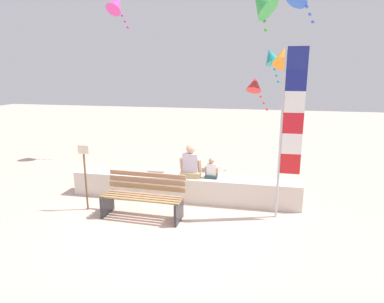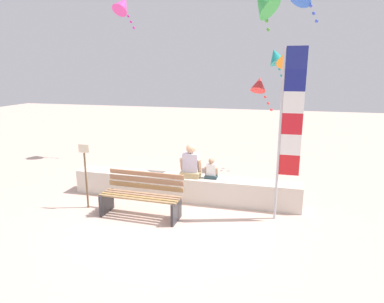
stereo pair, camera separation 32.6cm
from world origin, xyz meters
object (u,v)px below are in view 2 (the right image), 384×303
Objects in this scene: kite_teal at (276,56)px; kite_magenta at (123,5)px; kite_red at (259,84)px; park_bench at (142,196)px; person_adult at (191,164)px; kite_orange at (288,56)px; kite_green at (263,3)px; sign_post at (86,171)px; person_child at (211,170)px; flag_banner at (288,122)px.

kite_magenta is at bearing 174.08° from kite_teal.
park_bench is at bearing -117.22° from kite_red.
person_adult is at bearing 55.09° from park_bench.
kite_orange reaches higher than park_bench.
park_bench is 1.81× the size of kite_orange.
kite_green reaches higher than sign_post.
sign_post is at bearing -133.98° from kite_teal.
park_bench is 1.19× the size of sign_post.
person_adult is 3.93m from kite_green.
kite_magenta is at bearing 168.14° from kite_orange.
sign_post reaches higher than person_adult.
person_adult is at bearing -145.24° from kite_green.
person_child is 0.49× the size of kite_green.
kite_teal is at bearing 66.94° from person_child.
flag_banner is at bearing 10.43° from park_bench.
flag_banner is at bearing -15.66° from person_adult.
sign_post is at bearing -76.88° from kite_magenta.
kite_magenta reaches higher than person_child.
person_child is at bearing -113.06° from kite_teal.
person_child is 0.33× the size of sign_post.
kite_red is at bearing 102.37° from flag_banner.
kite_orange is (0.31, -0.58, -0.02)m from kite_teal.
kite_green reaches higher than kite_teal.
person_child is (1.24, 1.10, 0.33)m from park_bench.
sign_post reaches higher than park_bench.
kite_green is at bearing -86.55° from kite_red.
person_adult is at bearing -47.59° from kite_magenta.
kite_magenta is at bearing 117.51° from park_bench.
kite_orange is at bearing -11.86° from kite_magenta.
kite_magenta is 5.12m from kite_teal.
kite_teal reaches higher than sign_post.
person_child is at bearing 21.86° from sign_post.
kite_teal is 1.00× the size of kite_red.
kite_red is (-0.73, 0.58, -0.76)m from kite_orange.
kite_orange is at bearing 48.98° from person_adult.
flag_banner is at bearing -77.63° from kite_red.
park_bench is at bearing -136.35° from kite_green.
flag_banner is 3.59× the size of kite_orange.
park_bench is 1.69m from person_child.
kite_green is (1.41, 0.98, 3.54)m from person_adult.
kite_magenta is at bearing 132.41° from person_adult.
person_child is 3.79m from kite_orange.
kite_red is (2.06, 4.00, 2.13)m from park_bench.
person_child is at bearing 0.05° from person_adult.
park_bench is at bearing -124.91° from person_adult.
person_adult is 6.17m from kite_magenta.
person_child is 0.49× the size of kite_orange.
sign_post is at bearing -158.14° from person_child.
kite_green is at bearing -28.23° from kite_magenta.
kite_orange reaches higher than flag_banner.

